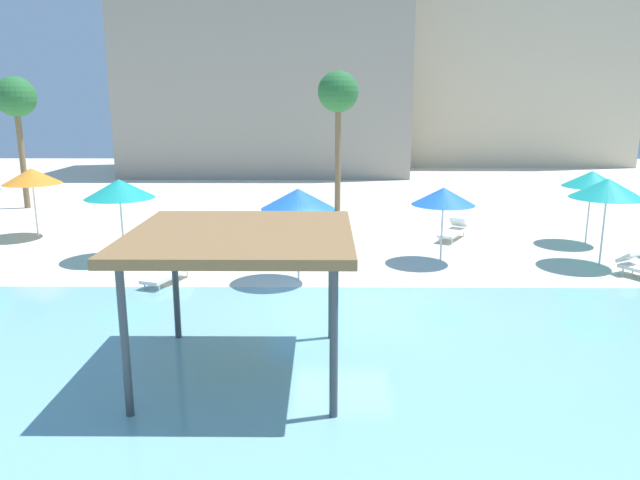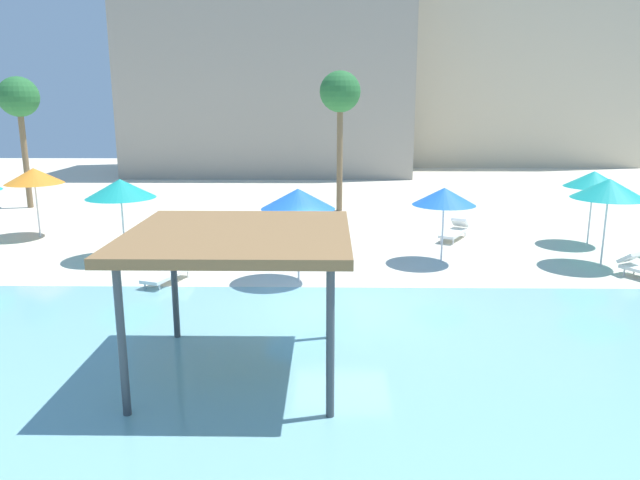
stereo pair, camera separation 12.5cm
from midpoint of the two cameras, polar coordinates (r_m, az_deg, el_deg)
ground_plane at (r=15.68m, az=2.36°, el=-6.31°), size 80.00×80.00×0.00m
lagoon_water at (r=10.87m, az=3.06°, el=-15.47°), size 44.00×13.50×0.04m
shade_pavilion at (r=11.30m, az=-7.39°, el=-0.04°), size 4.12×4.12×2.85m
beach_umbrella_orange_1 at (r=25.51m, az=-25.34°, el=5.51°), size 2.17×2.17×2.69m
beach_umbrella_teal_2 at (r=20.81m, az=-18.22°, el=4.65°), size 2.27×2.27×2.70m
beach_umbrella_blue_3 at (r=19.76m, az=11.86°, el=4.06°), size 2.05×2.05×2.48m
beach_umbrella_teal_4 at (r=20.99m, az=25.84°, el=4.39°), size 2.28×2.28×2.82m
beach_umbrella_teal_5 at (r=24.02m, az=24.64°, el=5.26°), size 2.09×2.09×2.71m
beach_umbrella_blue_7 at (r=17.19m, az=-1.89°, el=3.92°), size 2.13×2.13×2.76m
lounge_chair_2 at (r=18.15m, az=-13.83°, el=-2.87°), size 1.20×1.99×0.74m
lounge_chair_3 at (r=23.61m, az=12.81°, el=0.86°), size 1.46×1.94×0.74m
lounge_chair_4 at (r=20.92m, az=-13.43°, el=-0.74°), size 1.13×1.99×0.74m
palm_tree_0 at (r=28.63m, az=2.05°, el=13.54°), size 1.90×1.90×6.53m
palm_tree_1 at (r=32.75m, az=-26.52°, el=11.78°), size 1.90×1.90×6.31m
hotel_block_0 at (r=45.55m, az=-4.62°, el=15.98°), size 19.67×10.67×14.99m
hotel_block_1 at (r=53.58m, az=17.00°, el=17.50°), size 20.23×8.60×19.59m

